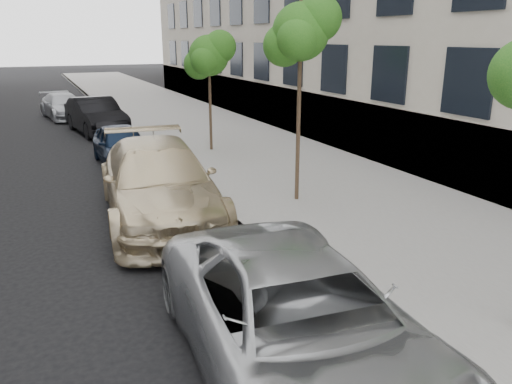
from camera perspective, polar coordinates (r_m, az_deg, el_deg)
sidewalk at (r=27.83m, az=-9.58°, el=8.72°), size 6.40×72.00×0.14m
curb at (r=27.20m, az=-15.99°, el=8.10°), size 0.15×72.00×0.14m
tree_mid at (r=12.19m, az=5.24°, el=17.74°), size 1.69×1.49×4.90m
tree_far at (r=18.14m, az=-5.33°, el=15.28°), size 1.74×1.54×4.20m
minivan at (r=6.27m, az=4.87°, el=-14.68°), size 3.05×5.79×1.55m
suv at (r=11.77m, az=-11.08°, el=1.13°), size 3.09×6.30×1.76m
sedan_blue at (r=17.19m, az=-15.09°, el=5.19°), size 1.59×3.92×1.33m
sedan_black at (r=23.35m, az=-17.82°, el=8.31°), size 2.34×4.95×1.57m
sedan_rear at (r=28.41m, az=-21.13°, el=9.16°), size 2.44×4.65×1.29m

